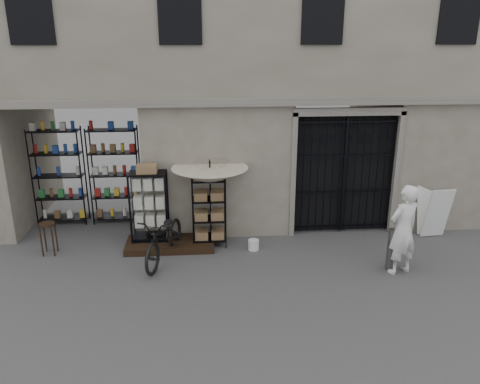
{
  "coord_description": "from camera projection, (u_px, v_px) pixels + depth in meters",
  "views": [
    {
      "loc": [
        -1.58,
        -8.38,
        4.62
      ],
      "look_at": [
        -0.8,
        1.4,
        1.35
      ],
      "focal_mm": 35.0,
      "sensor_mm": 36.0,
      "label": 1
    }
  ],
  "objects": [
    {
      "name": "main_building",
      "position": [
        263.0,
        41.0,
        11.86
      ],
      "size": [
        14.0,
        4.0,
        9.0
      ],
      "primitive_type": "cube",
      "color": "gray",
      "rests_on": "ground"
    },
    {
      "name": "shopkeeper",
      "position": [
        398.0,
        272.0,
        9.65
      ],
      "size": [
        1.33,
        2.01,
        0.45
      ],
      "primitive_type": "imported",
      "rotation": [
        0.0,
        0.0,
        3.51
      ],
      "color": "silver",
      "rests_on": "ground"
    },
    {
      "name": "ground",
      "position": [
        285.0,
        276.0,
        9.5
      ],
      "size": [
        80.0,
        80.0,
        0.0
      ],
      "primitive_type": "plane",
      "color": "#27272B",
      "rests_on": "ground"
    },
    {
      "name": "white_bucket",
      "position": [
        254.0,
        245.0,
        10.63
      ],
      "size": [
        0.25,
        0.25,
        0.24
      ],
      "primitive_type": "cylinder",
      "rotation": [
        0.0,
        0.0,
        0.03
      ],
      "color": "silver",
      "rests_on": "ground"
    },
    {
      "name": "shop_recess",
      "position": [
        84.0,
        172.0,
        11.34
      ],
      "size": [
        3.0,
        1.7,
        3.0
      ],
      "primitive_type": "cube",
      "color": "black",
      "rests_on": "ground"
    },
    {
      "name": "step_platform",
      "position": [
        170.0,
        244.0,
        10.76
      ],
      "size": [
        2.0,
        0.9,
        0.15
      ],
      "primitive_type": "cube",
      "color": "black",
      "rests_on": "ground"
    },
    {
      "name": "wire_rack",
      "position": [
        209.0,
        211.0,
        10.68
      ],
      "size": [
        0.87,
        0.73,
        1.69
      ],
      "rotation": [
        0.0,
        0.0,
        -0.32
      ],
      "color": "black",
      "rests_on": "ground"
    },
    {
      "name": "market_umbrella",
      "position": [
        210.0,
        171.0,
        10.43
      ],
      "size": [
        1.88,
        1.9,
        2.44
      ],
      "rotation": [
        0.0,
        0.0,
        -0.3
      ],
      "color": "black",
      "rests_on": "ground"
    },
    {
      "name": "steel_bollard",
      "position": [
        391.0,
        250.0,
        9.61
      ],
      "size": [
        0.21,
        0.21,
        0.91
      ],
      "primitive_type": "cylinder",
      "rotation": [
        0.0,
        0.0,
        -0.29
      ],
      "color": "#575757",
      "rests_on": "ground"
    },
    {
      "name": "shop_shelving",
      "position": [
        87.0,
        176.0,
        11.88
      ],
      "size": [
        2.7,
        0.5,
        2.5
      ],
      "primitive_type": "cube",
      "color": "black",
      "rests_on": "ground"
    },
    {
      "name": "wooden_stool",
      "position": [
        49.0,
        238.0,
        10.34
      ],
      "size": [
        0.36,
        0.36,
        0.74
      ],
      "rotation": [
        0.0,
        0.0,
        0.04
      ],
      "color": "black",
      "rests_on": "ground"
    },
    {
      "name": "iron_gate",
      "position": [
        342.0,
        172.0,
        11.31
      ],
      "size": [
        2.5,
        0.21,
        3.0
      ],
      "color": "black",
      "rests_on": "ground"
    },
    {
      "name": "display_cabinet",
      "position": [
        149.0,
        210.0,
        10.65
      ],
      "size": [
        0.89,
        0.66,
        1.73
      ],
      "rotation": [
        0.0,
        0.0,
        -0.23
      ],
      "color": "black",
      "rests_on": "step_platform"
    },
    {
      "name": "easel_sign",
      "position": [
        433.0,
        211.0,
        11.23
      ],
      "size": [
        0.65,
        0.73,
        1.25
      ],
      "rotation": [
        0.0,
        0.0,
        0.09
      ],
      "color": "silver",
      "rests_on": "ground"
    },
    {
      "name": "bicycle",
      "position": [
        166.0,
        260.0,
        10.18
      ],
      "size": [
        0.98,
        1.22,
        2.02
      ],
      "primitive_type": "imported",
      "rotation": [
        0.0,
        0.0,
        -0.29
      ],
      "color": "black",
      "rests_on": "ground"
    }
  ]
}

